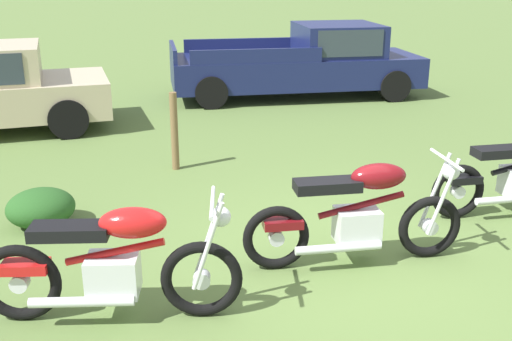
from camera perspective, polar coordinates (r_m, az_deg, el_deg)
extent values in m
plane|color=#567038|center=(5.96, 9.19, -8.36)|extent=(120.00, 120.00, 0.00)
torus|color=black|center=(4.92, -5.10, -10.07)|extent=(0.64, 0.32, 0.65)
torus|color=black|center=(5.19, -21.17, -9.75)|extent=(0.64, 0.32, 0.65)
cylinder|color=silver|center=(4.92, -5.10, -10.07)|extent=(0.17, 0.14, 0.14)
cylinder|color=silver|center=(5.19, -21.17, -9.75)|extent=(0.17, 0.14, 0.14)
cylinder|color=silver|center=(4.85, -4.45, -6.17)|extent=(0.26, 0.13, 0.73)
cylinder|color=silver|center=(4.69, -4.52, -7.10)|extent=(0.26, 0.13, 0.73)
cube|color=silver|center=(4.98, -13.18, -9.46)|extent=(0.48, 0.42, 0.32)
cylinder|color=red|center=(4.89, -13.00, -7.40)|extent=(0.75, 0.33, 0.22)
ellipsoid|color=red|center=(4.76, -11.43, -4.80)|extent=(0.58, 0.43, 0.24)
cube|color=black|center=(4.88, -16.98, -5.42)|extent=(0.65, 0.44, 0.10)
cube|color=red|center=(5.11, -20.72, -8.39)|extent=(0.40, 0.30, 0.08)
cylinder|color=silver|center=(4.64, -4.09, -2.97)|extent=(0.26, 0.61, 0.03)
sphere|color=silver|center=(4.68, -3.32, -4.33)|extent=(0.21, 0.21, 0.16)
cylinder|color=silver|center=(4.96, -15.93, -11.70)|extent=(0.78, 0.36, 0.08)
torus|color=black|center=(6.08, 15.88, -5.07)|extent=(0.62, 0.24, 0.62)
torus|color=black|center=(5.63, 1.89, -6.29)|extent=(0.62, 0.24, 0.62)
cylinder|color=silver|center=(6.08, 15.88, -5.07)|extent=(0.16, 0.13, 0.14)
cylinder|color=silver|center=(5.63, 1.89, -6.29)|extent=(0.16, 0.13, 0.14)
cylinder|color=silver|center=(6.05, 16.33, -1.79)|extent=(0.27, 0.10, 0.74)
cylinder|color=silver|center=(5.90, 17.06, -2.39)|extent=(0.27, 0.10, 0.74)
cube|color=silver|center=(5.79, 9.39, -5.05)|extent=(0.46, 0.39, 0.32)
cylinder|color=maroon|center=(5.72, 9.78, -3.20)|extent=(0.81, 0.26, 0.23)
ellipsoid|color=maroon|center=(5.67, 11.36, -0.53)|extent=(0.57, 0.38, 0.24)
cube|color=black|center=(5.55, 6.67, -1.39)|extent=(0.64, 0.38, 0.10)
cube|color=maroon|center=(5.58, 2.51, -4.94)|extent=(0.39, 0.26, 0.08)
cylinder|color=silver|center=(5.89, 17.34, 0.99)|extent=(0.19, 0.63, 0.03)
sphere|color=silver|center=(5.95, 17.75, -0.09)|extent=(0.19, 0.19, 0.16)
cylinder|color=silver|center=(5.64, 7.69, -7.18)|extent=(0.80, 0.27, 0.08)
torus|color=black|center=(7.08, 18.30, -1.87)|extent=(0.63, 0.22, 0.62)
cylinder|color=silver|center=(7.08, 18.30, -1.87)|extent=(0.16, 0.13, 0.14)
cube|color=black|center=(7.18, 21.85, 1.64)|extent=(0.64, 0.36, 0.10)
cube|color=black|center=(7.06, 18.84, -0.77)|extent=(0.39, 0.25, 0.08)
cylinder|color=silver|center=(7.25, 22.58, -2.48)|extent=(0.80, 0.24, 0.08)
cylinder|color=black|center=(11.94, -17.34, 6.51)|extent=(0.66, 0.28, 0.64)
cylinder|color=black|center=(10.28, -17.11, 4.64)|extent=(0.66, 0.28, 0.64)
cube|color=#161E4C|center=(13.01, 3.68, 9.32)|extent=(5.42, 2.97, 0.60)
cube|color=#161E4C|center=(13.17, 7.63, 12.03)|extent=(1.99, 2.02, 0.64)
cube|color=#2D3842|center=(13.16, 7.63, 12.12)|extent=(1.70, 1.99, 0.52)
cube|color=#161E4C|center=(13.60, -1.24, 11.64)|extent=(2.52, 0.67, 0.28)
cube|color=#161E4C|center=(11.91, 0.07, 10.61)|extent=(2.52, 0.67, 0.28)
cube|color=#161E4C|center=(12.60, -7.74, 10.90)|extent=(0.48, 1.71, 0.28)
cylinder|color=black|center=(14.40, 10.19, 9.06)|extent=(0.67, 0.36, 0.64)
cylinder|color=black|center=(12.83, 12.79, 7.71)|extent=(0.67, 0.36, 0.64)
cylinder|color=black|center=(13.59, -4.98, 8.71)|extent=(0.67, 0.36, 0.64)
cylinder|color=black|center=(11.91, -4.20, 7.29)|extent=(0.67, 0.36, 0.64)
ellipsoid|color=#23501E|center=(6.96, -19.44, -3.29)|extent=(0.72, 0.67, 0.41)
cylinder|color=brown|center=(8.34, -7.62, 3.64)|extent=(0.10, 0.10, 1.07)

